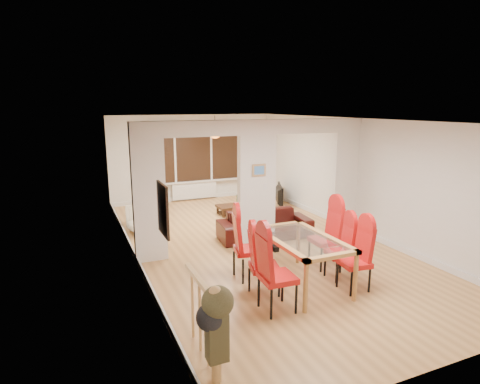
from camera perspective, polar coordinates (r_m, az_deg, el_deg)
floor at (r=8.56m, az=2.31°, el=-7.42°), size 5.00×9.00×0.01m
room_walls at (r=8.21m, az=2.39°, el=1.15°), size 5.00×9.00×2.60m
divider_wall at (r=8.21m, az=2.39°, el=1.15°), size 5.00×0.18×2.60m
bay_window_blinds at (r=12.29m, az=-6.68°, el=5.74°), size 3.00×0.08×1.80m
radiator at (r=12.44m, az=-6.49°, el=0.23°), size 1.40×0.08×0.50m
pendant_light at (r=11.24m, az=-3.58°, el=8.53°), size 0.36×0.36×0.36m
stair_newel at (r=4.84m, az=-5.56°, el=-16.60°), size 0.40×1.20×1.10m
wall_poster at (r=5.13m, az=-10.91°, el=-2.47°), size 0.04×0.52×0.67m
pillar_photo at (r=8.07m, az=2.71°, el=3.12°), size 0.30×0.03×0.25m
dining_table at (r=6.68m, az=8.72°, el=-9.68°), size 0.97×1.72×0.81m
dining_chair_la at (r=5.78m, az=5.37°, el=-11.16°), size 0.50×0.50×1.18m
dining_chair_lb at (r=6.24m, az=3.48°, el=-9.89°), size 0.52×0.52×1.06m
dining_chair_lc at (r=6.79m, az=1.27°, el=-7.54°), size 0.56×0.56×1.16m
dining_chair_ra at (r=6.62m, az=15.97°, el=-8.97°), size 0.48×0.48×1.08m
dining_chair_rb at (r=7.00m, az=13.98°, el=-7.95°), size 0.48×0.48×1.02m
dining_chair_rc at (r=7.40m, az=11.96°, el=-6.15°), size 0.49×0.49×1.16m
sofa at (r=8.87m, az=3.55°, el=-4.69°), size 2.10×0.97×0.60m
armchair at (r=9.52m, az=-13.42°, el=-3.72°), size 0.79×0.81×0.63m
person at (r=9.98m, az=-12.99°, el=-0.16°), size 0.62×0.45×1.57m
television at (r=11.74m, az=5.23°, el=-0.45°), size 1.03×0.54×0.61m
coffee_table at (r=10.84m, az=-0.33°, el=-2.44°), size 1.20×0.78×0.25m
bottle at (r=10.88m, az=-0.30°, el=-0.98°), size 0.07×0.07×0.27m
bowl at (r=10.89m, az=0.72°, el=-1.56°), size 0.20×0.20×0.05m
shoes at (r=8.20m, az=4.38°, el=-7.97°), size 0.25×0.27×0.10m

